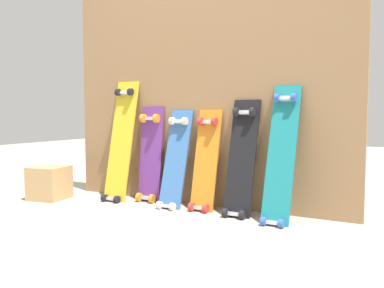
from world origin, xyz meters
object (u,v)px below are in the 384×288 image
object	(u,v)px
skateboard_teal	(281,159)
wooden_crate	(49,183)
skateboard_black	(241,163)
skateboard_purple	(150,158)
skateboard_orange	(205,165)
skateboard_blue	(175,164)
skateboard_yellow	(121,145)

from	to	relation	value
skateboard_teal	wooden_crate	world-z (taller)	skateboard_teal
skateboard_black	skateboard_teal	world-z (taller)	skateboard_teal
skateboard_purple	skateboard_teal	xyz separation A→B (m)	(1.01, -0.10, 0.06)
skateboard_orange	wooden_crate	bearing A→B (deg)	-167.02
skateboard_blue	skateboard_teal	distance (m)	0.76
skateboard_orange	skateboard_teal	size ratio (longest dim) A/B	0.83
wooden_crate	skateboard_orange	bearing A→B (deg)	12.98
skateboard_yellow	skateboard_blue	size ratio (longest dim) A/B	1.29
skateboard_teal	wooden_crate	bearing A→B (deg)	-172.69
skateboard_black	skateboard_teal	xyz separation A→B (m)	(0.27, -0.03, 0.04)
skateboard_yellow	skateboard_teal	xyz separation A→B (m)	(1.23, -0.03, -0.04)
skateboard_blue	skateboard_teal	xyz separation A→B (m)	(0.75, -0.03, 0.07)
skateboard_yellow	skateboard_teal	distance (m)	1.23
skateboard_purple	skateboard_teal	size ratio (longest dim) A/B	0.85
skateboard_black	wooden_crate	bearing A→B (deg)	-170.05
skateboard_orange	skateboard_purple	bearing A→B (deg)	174.76
skateboard_yellow	skateboard_blue	xyz separation A→B (m)	(0.48, -0.00, -0.11)
wooden_crate	skateboard_purple	bearing A→B (deg)	24.09
skateboard_orange	skateboard_black	world-z (taller)	skateboard_black
skateboard_orange	skateboard_black	bearing A→B (deg)	-4.03
skateboard_teal	wooden_crate	size ratio (longest dim) A/B	3.61
skateboard_teal	wooden_crate	distance (m)	1.74
skateboard_blue	skateboard_teal	bearing A→B (deg)	-2.15
skateboard_orange	skateboard_teal	bearing A→B (deg)	-5.69
skateboard_yellow	skateboard_purple	distance (m)	0.25
skateboard_teal	skateboard_blue	bearing A→B (deg)	177.85
skateboard_blue	skateboard_yellow	bearing A→B (deg)	179.43
skateboard_yellow	skateboard_blue	world-z (taller)	skateboard_yellow
skateboard_purple	skateboard_black	world-z (taller)	skateboard_black
skateboard_yellow	skateboard_black	distance (m)	0.97
skateboard_yellow	skateboard_black	size ratio (longest dim) A/B	1.19
skateboard_teal	skateboard_purple	bearing A→B (deg)	174.52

